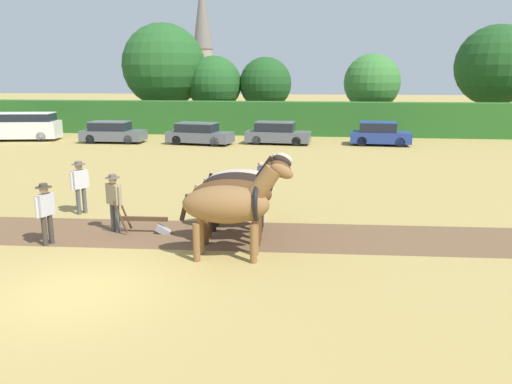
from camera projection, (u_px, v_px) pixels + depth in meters
name	position (u px, v px, depth m)	size (l,w,h in m)	color
ground_plane	(74.00, 292.00, 10.86)	(240.00, 240.00, 0.00)	#A88E4C
plowed_furrow_strip	(68.00, 231.00, 15.09)	(34.03, 2.75, 0.01)	brown
hedgerow	(253.00, 118.00, 39.79)	(79.08, 1.84, 2.61)	#286023
tree_far_left	(164.00, 66.00, 44.62)	(7.40, 7.40, 9.19)	#423323
tree_left	(214.00, 84.00, 44.52)	(4.90, 4.90, 6.36)	brown
tree_center_left	(265.00, 84.00, 44.44)	(4.64, 4.64, 6.24)	#4C3823
tree_center	(372.00, 83.00, 41.67)	(4.70, 4.70, 6.41)	#4C3823
tree_center_right	(496.00, 66.00, 41.68)	(6.67, 6.67, 8.77)	#423323
church_spire	(203.00, 39.00, 71.39)	(2.86, 2.86, 18.57)	gray
draft_horse_lead_left	(231.00, 204.00, 12.55)	(2.95, 1.12, 2.58)	brown
draft_horse_lead_right	(236.00, 194.00, 13.78)	(2.90, 0.99, 2.44)	#513319
draft_horse_trail_left	(241.00, 187.00, 15.01)	(2.86, 1.06, 2.40)	black
draft_horse_trail_right	(245.00, 181.00, 16.25)	(2.95, 0.99, 2.28)	#B2A38E
plow	(148.00, 223.00, 14.84)	(1.66, 0.48, 1.13)	#4C331E
farmer_at_plow	(114.00, 198.00, 14.81)	(0.60, 0.45, 1.77)	#4C4C4C
farmer_beside_team	(261.00, 179.00, 18.34)	(0.30, 0.62, 1.55)	#4C4C4C
farmer_onlooker_left	(46.00, 209.00, 13.69)	(0.44, 0.65, 1.74)	#38332D
farmer_onlooker_right	(80.00, 183.00, 16.81)	(0.46, 0.61, 1.81)	#4C4C4C
parked_van	(22.00, 126.00, 36.17)	(5.45, 2.89, 2.01)	silver
parked_car_left	(112.00, 132.00, 35.02)	(4.41, 1.88, 1.50)	#565B66
parked_car_center_left	(199.00, 134.00, 34.14)	(4.67, 2.51, 1.48)	#565B66
parked_car_center	(277.00, 133.00, 34.28)	(4.51, 2.05, 1.54)	#565B66
parked_car_center_right	(379.00, 134.00, 33.75)	(4.09, 2.08, 1.58)	navy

